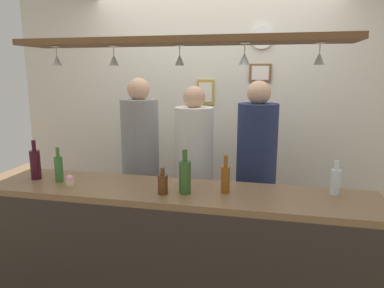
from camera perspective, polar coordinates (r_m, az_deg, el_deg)
name	(u,v)px	position (r m, az deg, el deg)	size (l,w,h in m)	color
ground_plane	(189,285)	(3.20, -0.42, -21.66)	(8.00, 8.00, 0.00)	olive
back_wall	(213,115)	(3.79, 3.34, 4.64)	(4.40, 0.06, 2.60)	silver
bar_counter	(172,240)	(2.46, -3.19, -15.17)	(2.70, 0.55, 0.95)	brown
overhead_glass_rack	(178,41)	(2.40, -2.19, 16.20)	(2.20, 0.36, 0.04)	brown
hanging_wineglass_far_left	(57,60)	(2.72, -20.90, 12.56)	(0.07, 0.07, 0.13)	silver
hanging_wineglass_left	(114,59)	(2.54, -12.45, 13.16)	(0.07, 0.07, 0.13)	silver
hanging_wineglass_center_left	(180,59)	(2.46, -1.99, 13.48)	(0.07, 0.07, 0.13)	silver
hanging_wineglass_center	(244,58)	(2.25, 8.42, 13.54)	(0.07, 0.07, 0.13)	silver
hanging_wineglass_center_right	(319,58)	(2.35, 19.78, 12.91)	(0.07, 0.07, 0.13)	silver
person_left_grey_shirt	(140,152)	(3.29, -8.29, -1.33)	(0.34, 0.34, 1.70)	#2D334C
person_middle_white_patterned_shirt	(194,160)	(3.16, 0.34, -2.56)	(0.34, 0.34, 1.64)	#2D334C
person_right_navy_shirt	(256,160)	(3.08, 10.32, -2.51)	(0.34, 0.34, 1.68)	#2D334C
bottle_soda_clear	(335,181)	(2.54, 22.05, -5.54)	(0.06, 0.06, 0.23)	silver
bottle_beer_green_import	(59,168)	(2.80, -20.63, -3.64)	(0.06, 0.06, 0.26)	#336B2D
bottle_champagne_green	(185,176)	(2.37, -1.15, -5.21)	(0.08, 0.08, 0.30)	#2D5623
bottle_beer_amber_tall	(225,178)	(2.39, 5.40, -5.51)	(0.06, 0.06, 0.26)	brown
bottle_wine_dark_red	(35,164)	(2.93, -23.88, -2.93)	(0.08, 0.08, 0.30)	#380F19
bottle_beer_brown_stubby	(163,184)	(2.38, -4.73, -6.39)	(0.07, 0.07, 0.18)	#512D14
cupcake	(70,181)	(2.70, -19.05, -5.57)	(0.06, 0.06, 0.08)	beige
picture_frame_crest	(205,92)	(3.73, 2.18, 8.32)	(0.18, 0.02, 0.26)	#B29338
picture_frame_upper_small	(260,73)	(3.67, 10.92, 11.16)	(0.22, 0.02, 0.18)	brown
wall_clock	(262,38)	(3.68, 11.17, 16.45)	(0.22, 0.22, 0.03)	white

